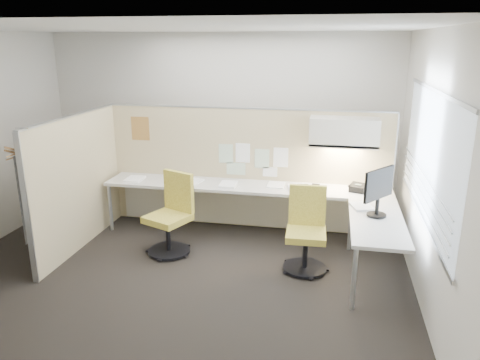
% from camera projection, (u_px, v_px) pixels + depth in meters
% --- Properties ---
extents(floor, '(5.50, 4.50, 0.01)m').
position_uv_depth(floor, '(177.00, 271.00, 5.67)').
color(floor, black).
rests_on(floor, ground).
extents(ceiling, '(5.50, 4.50, 0.01)m').
position_uv_depth(ceiling, '(167.00, 27.00, 4.86)').
color(ceiling, white).
rests_on(ceiling, wall_back).
extents(wall_back, '(5.50, 0.02, 2.80)m').
position_uv_depth(wall_back, '(220.00, 124.00, 7.38)').
color(wall_back, beige).
rests_on(wall_back, ground).
extents(wall_front, '(5.50, 0.02, 2.80)m').
position_uv_depth(wall_front, '(62.00, 237.00, 3.15)').
color(wall_front, beige).
rests_on(wall_front, ground).
extents(wall_right, '(0.02, 4.50, 2.80)m').
position_uv_depth(wall_right, '(430.00, 171.00, 4.74)').
color(wall_right, beige).
rests_on(wall_right, ground).
extents(window_pane, '(0.01, 2.80, 1.30)m').
position_uv_depth(window_pane, '(430.00, 156.00, 4.71)').
color(window_pane, '#ACBBC8').
rests_on(window_pane, wall_right).
extents(partition_back, '(4.10, 0.06, 1.75)m').
position_uv_depth(partition_back, '(247.00, 169.00, 6.81)').
color(partition_back, '#C8B68B').
rests_on(partition_back, floor).
extents(partition_left, '(0.06, 2.20, 1.75)m').
position_uv_depth(partition_left, '(79.00, 182.00, 6.17)').
color(partition_left, '#C8B68B').
rests_on(partition_left, floor).
extents(desk, '(4.00, 2.07, 0.73)m').
position_uv_depth(desk, '(267.00, 199.00, 6.37)').
color(desk, beige).
rests_on(desk, floor).
extents(overhead_bin, '(0.90, 0.36, 0.38)m').
position_uv_depth(overhead_bin, '(344.00, 132.00, 6.18)').
color(overhead_bin, beige).
rests_on(overhead_bin, partition_back).
extents(task_light_strip, '(0.60, 0.06, 0.02)m').
position_uv_depth(task_light_strip, '(343.00, 148.00, 6.24)').
color(task_light_strip, '#FFEABF').
rests_on(task_light_strip, overhead_bin).
extents(pinned_papers, '(1.01, 0.00, 0.47)m').
position_uv_depth(pinned_papers, '(252.00, 159.00, 6.72)').
color(pinned_papers, '#8CBF8C').
rests_on(pinned_papers, partition_back).
extents(poster, '(0.28, 0.00, 0.35)m').
position_uv_depth(poster, '(140.00, 129.00, 6.93)').
color(poster, orange).
rests_on(poster, partition_back).
extents(chair_left, '(0.64, 0.65, 1.04)m').
position_uv_depth(chair_left, '(172.00, 217.00, 6.05)').
color(chair_left, black).
rests_on(chair_left, floor).
extents(chair_right, '(0.52, 0.52, 0.99)m').
position_uv_depth(chair_right, '(306.00, 232.00, 5.61)').
color(chair_right, black).
rests_on(chair_right, floor).
extents(monitor, '(0.35, 0.45, 0.56)m').
position_uv_depth(monitor, '(379.00, 189.00, 5.29)').
color(monitor, black).
rests_on(monitor, desk).
extents(phone, '(0.26, 0.25, 0.12)m').
position_uv_depth(phone, '(357.00, 188.00, 6.24)').
color(phone, black).
rests_on(phone, desk).
extents(stapler, '(0.15, 0.07, 0.05)m').
position_uv_depth(stapler, '(303.00, 186.00, 6.41)').
color(stapler, black).
rests_on(stapler, desk).
extents(tape_dispenser, '(0.11, 0.07, 0.06)m').
position_uv_depth(tape_dispenser, '(316.00, 186.00, 6.39)').
color(tape_dispenser, black).
rests_on(tape_dispenser, desk).
extents(coat_hook, '(0.18, 0.44, 1.33)m').
position_uv_depth(coat_hook, '(19.00, 160.00, 5.09)').
color(coat_hook, silver).
rests_on(coat_hook, partition_left).
extents(paper_stack_0, '(0.24, 0.31, 0.03)m').
position_uv_depth(paper_stack_0, '(135.00, 179.00, 6.77)').
color(paper_stack_0, white).
rests_on(paper_stack_0, desk).
extents(paper_stack_1, '(0.30, 0.35, 0.02)m').
position_uv_depth(paper_stack_1, '(193.00, 181.00, 6.68)').
color(paper_stack_1, white).
rests_on(paper_stack_1, desk).
extents(paper_stack_2, '(0.24, 0.31, 0.04)m').
position_uv_depth(paper_stack_2, '(228.00, 185.00, 6.50)').
color(paper_stack_2, white).
rests_on(paper_stack_2, desk).
extents(paper_stack_3, '(0.23, 0.30, 0.02)m').
position_uv_depth(paper_stack_3, '(276.00, 185.00, 6.51)').
color(paper_stack_3, white).
rests_on(paper_stack_3, desk).
extents(paper_stack_4, '(0.29, 0.34, 0.02)m').
position_uv_depth(paper_stack_4, '(297.00, 188.00, 6.39)').
color(paper_stack_4, white).
rests_on(paper_stack_4, desk).
extents(paper_stack_5, '(0.31, 0.35, 0.02)m').
position_uv_depth(paper_stack_5, '(362.00, 206.00, 5.66)').
color(paper_stack_5, white).
rests_on(paper_stack_5, desk).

